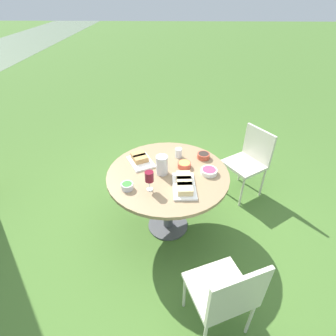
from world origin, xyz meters
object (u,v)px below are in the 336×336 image
object	(u,v)px
chair_near_right	(250,158)
chair_near_left	(226,293)
dining_table	(168,181)
water_pitcher	(162,165)
wine_glass	(149,177)

from	to	relation	value
chair_near_right	chair_near_left	bearing A→B (deg)	162.07
dining_table	chair_near_right	size ratio (longest dim) A/B	1.39
chair_near_left	chair_near_right	bearing A→B (deg)	-17.93
chair_near_right	water_pitcher	xyz separation A→B (m)	(-0.68, 1.07, 0.34)
water_pitcher	wine_glass	xyz separation A→B (m)	(-0.26, 0.10, 0.04)
chair_near_left	wine_glass	distance (m)	1.11
chair_near_left	wine_glass	xyz separation A→B (m)	(0.84, 0.60, 0.39)
wine_glass	chair_near_right	bearing A→B (deg)	-51.55
water_pitcher	chair_near_left	bearing A→B (deg)	-155.63
chair_near_left	wine_glass	bearing A→B (deg)	35.44
dining_table	chair_near_left	xyz separation A→B (m)	(-1.11, -0.44, -0.13)
dining_table	chair_near_right	distance (m)	1.22
dining_table	wine_glass	distance (m)	0.40
dining_table	water_pitcher	size ratio (longest dim) A/B	6.23
water_pitcher	wine_glass	size ratio (longest dim) A/B	0.99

